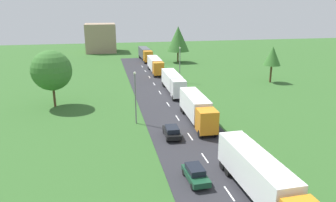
{
  "coord_description": "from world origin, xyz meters",
  "views": [
    {
      "loc": [
        -10.35,
        -7.04,
        16.2
      ],
      "look_at": [
        -1.53,
        36.18,
        2.93
      ],
      "focal_mm": 34.05,
      "sensor_mm": 36.0,
      "label": 1
    }
  ],
  "objects_px": {
    "car_second": "(196,174)",
    "distant_building": "(101,38)",
    "lamppost_second": "(135,95)",
    "tree_pine": "(51,70)",
    "truck_fifth": "(145,53)",
    "truck_third": "(173,82)",
    "truck_lead": "(261,178)",
    "tree_oak": "(178,39)",
    "truck_second": "(197,108)",
    "lamppost_third": "(180,63)",
    "tree_maple": "(272,56)",
    "car_third": "(172,132)",
    "truck_fourth": "(155,64)"
  },
  "relations": [
    {
      "from": "truck_second",
      "to": "lamppost_third",
      "type": "relative_size",
      "value": 1.57
    },
    {
      "from": "lamppost_second",
      "to": "distant_building",
      "type": "xyz_separation_m",
      "value": [
        -4.66,
        76.1,
        0.75
      ]
    },
    {
      "from": "tree_maple",
      "to": "tree_pine",
      "type": "relative_size",
      "value": 0.84
    },
    {
      "from": "truck_third",
      "to": "tree_pine",
      "type": "xyz_separation_m",
      "value": [
        -21.25,
        -4.74,
        3.98
      ]
    },
    {
      "from": "lamppost_third",
      "to": "truck_fifth",
      "type": "bearing_deg",
      "value": 96.81
    },
    {
      "from": "truck_third",
      "to": "lamppost_second",
      "type": "bearing_deg",
      "value": -119.67
    },
    {
      "from": "truck_fourth",
      "to": "lamppost_third",
      "type": "xyz_separation_m",
      "value": [
        3.59,
        -11.15,
        2.21
      ]
    },
    {
      "from": "truck_lead",
      "to": "truck_second",
      "type": "height_order",
      "value": "truck_second"
    },
    {
      "from": "car_second",
      "to": "tree_oak",
      "type": "height_order",
      "value": "tree_oak"
    },
    {
      "from": "truck_lead",
      "to": "lamppost_third",
      "type": "height_order",
      "value": "lamppost_third"
    },
    {
      "from": "truck_fifth",
      "to": "distant_building",
      "type": "xyz_separation_m",
      "value": [
        -13.16,
        22.5,
        2.83
      ]
    },
    {
      "from": "truck_fourth",
      "to": "tree_maple",
      "type": "bearing_deg",
      "value": -33.39
    },
    {
      "from": "lamppost_second",
      "to": "tree_pine",
      "type": "xyz_separation_m",
      "value": [
        -12.45,
        10.71,
        1.86
      ]
    },
    {
      "from": "truck_fifth",
      "to": "car_third",
      "type": "relative_size",
      "value": 3.13
    },
    {
      "from": "truck_fourth",
      "to": "tree_maple",
      "type": "xyz_separation_m",
      "value": [
        23.07,
        -15.21,
        3.66
      ]
    },
    {
      "from": "car_third",
      "to": "tree_maple",
      "type": "xyz_separation_m",
      "value": [
        27.64,
        25.6,
        4.95
      ]
    },
    {
      "from": "tree_oak",
      "to": "truck_second",
      "type": "bearing_deg",
      "value": -100.2
    },
    {
      "from": "truck_lead",
      "to": "tree_maple",
      "type": "relative_size",
      "value": 1.75
    },
    {
      "from": "car_third",
      "to": "lamppost_second",
      "type": "bearing_deg",
      "value": 122.93
    },
    {
      "from": "truck_second",
      "to": "lamppost_second",
      "type": "bearing_deg",
      "value": 170.28
    },
    {
      "from": "truck_lead",
      "to": "tree_oak",
      "type": "distance_m",
      "value": 70.27
    },
    {
      "from": "car_second",
      "to": "tree_pine",
      "type": "bearing_deg",
      "value": 120.66
    },
    {
      "from": "distant_building",
      "to": "tree_pine",
      "type": "bearing_deg",
      "value": -96.79
    },
    {
      "from": "lamppost_second",
      "to": "lamppost_third",
      "type": "relative_size",
      "value": 0.98
    },
    {
      "from": "truck_third",
      "to": "distant_building",
      "type": "relative_size",
      "value": 1.14
    },
    {
      "from": "truck_lead",
      "to": "truck_third",
      "type": "height_order",
      "value": "truck_lead"
    },
    {
      "from": "truck_fourth",
      "to": "truck_lead",
      "type": "bearing_deg",
      "value": -90.03
    },
    {
      "from": "tree_pine",
      "to": "lamppost_second",
      "type": "bearing_deg",
      "value": -40.71
    },
    {
      "from": "truck_fourth",
      "to": "truck_second",
      "type": "bearing_deg",
      "value": -89.91
    },
    {
      "from": "truck_lead",
      "to": "car_second",
      "type": "height_order",
      "value": "truck_lead"
    },
    {
      "from": "car_third",
      "to": "tree_pine",
      "type": "height_order",
      "value": "tree_pine"
    },
    {
      "from": "lamppost_second",
      "to": "distant_building",
      "type": "bearing_deg",
      "value": 93.5
    },
    {
      "from": "truck_second",
      "to": "tree_pine",
      "type": "xyz_separation_m",
      "value": [
        -20.99,
        12.17,
        3.89
      ]
    },
    {
      "from": "truck_third",
      "to": "lamppost_second",
      "type": "xyz_separation_m",
      "value": [
        -8.8,
        -15.45,
        2.12
      ]
    },
    {
      "from": "distant_building",
      "to": "truck_fifth",
      "type": "bearing_deg",
      "value": -59.67
    },
    {
      "from": "car_second",
      "to": "distant_building",
      "type": "relative_size",
      "value": 0.36
    },
    {
      "from": "lamppost_second",
      "to": "tree_maple",
      "type": "bearing_deg",
      "value": 31.77
    },
    {
      "from": "truck_fifth",
      "to": "tree_pine",
      "type": "xyz_separation_m",
      "value": [
        -20.95,
        -42.89,
        3.94
      ]
    },
    {
      "from": "truck_fifth",
      "to": "truck_third",
      "type": "bearing_deg",
      "value": -89.55
    },
    {
      "from": "lamppost_second",
      "to": "tree_maple",
      "type": "relative_size",
      "value": 0.96
    },
    {
      "from": "truck_fourth",
      "to": "car_third",
      "type": "relative_size",
      "value": 2.92
    },
    {
      "from": "truck_fifth",
      "to": "car_second",
      "type": "relative_size",
      "value": 3.2
    },
    {
      "from": "truck_fifth",
      "to": "lamppost_third",
      "type": "relative_size",
      "value": 1.67
    },
    {
      "from": "truck_fifth",
      "to": "tree_pine",
      "type": "height_order",
      "value": "tree_pine"
    },
    {
      "from": "truck_fourth",
      "to": "distant_building",
      "type": "distance_m",
      "value": 43.49
    },
    {
      "from": "truck_fourth",
      "to": "tree_maple",
      "type": "distance_m",
      "value": 27.87
    },
    {
      "from": "truck_fifth",
      "to": "tree_maple",
      "type": "xyz_separation_m",
      "value": [
        23.06,
        -34.06,
        3.61
      ]
    },
    {
      "from": "car_third",
      "to": "truck_third",
      "type": "bearing_deg",
      "value": 77.21
    },
    {
      "from": "car_second",
      "to": "distant_building",
      "type": "distance_m",
      "value": 93.44
    },
    {
      "from": "truck_second",
      "to": "truck_fifth",
      "type": "xyz_separation_m",
      "value": [
        -0.04,
        55.07,
        -0.05
      ]
    }
  ]
}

